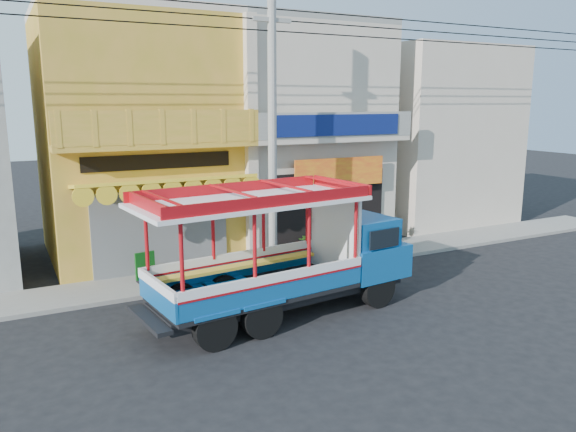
# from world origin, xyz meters

# --- Properties ---
(ground) EXTENTS (90.00, 90.00, 0.00)m
(ground) POSITION_xyz_m (0.00, 0.00, 0.00)
(ground) COLOR black
(ground) RESTS_ON ground
(sidewalk) EXTENTS (30.00, 2.00, 0.12)m
(sidewalk) POSITION_xyz_m (0.00, 4.00, 0.06)
(sidewalk) COLOR slate
(sidewalk) RESTS_ON ground
(shophouse_left) EXTENTS (6.00, 7.50, 8.24)m
(shophouse_left) POSITION_xyz_m (-4.00, 7.96, 4.11)
(shophouse_left) COLOR #AC9226
(shophouse_left) RESTS_ON ground
(shophouse_right) EXTENTS (6.00, 6.75, 8.24)m
(shophouse_right) POSITION_xyz_m (2.00, 7.96, 4.11)
(shophouse_right) COLOR beige
(shophouse_right) RESTS_ON ground
(party_pilaster) EXTENTS (0.35, 0.30, 8.00)m
(party_pilaster) POSITION_xyz_m (-1.00, 4.85, 4.00)
(party_pilaster) COLOR beige
(party_pilaster) RESTS_ON ground
(filler_building_right) EXTENTS (6.00, 6.00, 7.60)m
(filler_building_right) POSITION_xyz_m (9.00, 8.00, 3.80)
(filler_building_right) COLOR beige
(filler_building_right) RESTS_ON ground
(utility_pole) EXTENTS (28.00, 0.26, 9.00)m
(utility_pole) POSITION_xyz_m (-0.85, 3.30, 5.03)
(utility_pole) COLOR gray
(utility_pole) RESTS_ON ground
(songthaew_truck) EXTENTS (7.31, 3.05, 3.32)m
(songthaew_truck) POSITION_xyz_m (-1.72, 0.32, 1.60)
(songthaew_truck) COLOR black
(songthaew_truck) RESTS_ON ground
(green_sign) EXTENTS (0.59, 0.34, 0.90)m
(green_sign) POSITION_xyz_m (-4.75, 4.15, 0.50)
(green_sign) COLOR black
(green_sign) RESTS_ON sidewalk
(potted_plant_a) EXTENTS (0.99, 0.96, 0.85)m
(potted_plant_a) POSITION_xyz_m (0.99, 4.55, 0.54)
(potted_plant_a) COLOR #32611B
(potted_plant_a) RESTS_ON sidewalk
(potted_plant_b) EXTENTS (0.64, 0.60, 0.94)m
(potted_plant_b) POSITION_xyz_m (2.73, 4.24, 0.59)
(potted_plant_b) COLOR #32611B
(potted_plant_b) RESTS_ON sidewalk
(potted_plant_c) EXTENTS (0.59, 0.59, 0.87)m
(potted_plant_c) POSITION_xyz_m (4.83, 4.70, 0.55)
(potted_plant_c) COLOR #32611B
(potted_plant_c) RESTS_ON sidewalk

